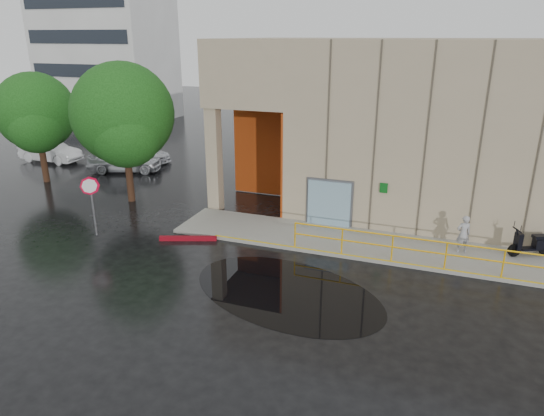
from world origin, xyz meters
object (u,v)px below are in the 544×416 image
at_px(person, 463,234).
at_px(tree_near, 124,118).
at_px(red_curb, 188,238).
at_px(car_c, 145,152).
at_px(stop_sign, 91,193).
at_px(tree_far, 36,115).
at_px(car_b, 50,152).
at_px(scooter, 533,237).
at_px(car_a, 125,160).

bearing_deg(person, tree_near, -26.97).
bearing_deg(red_curb, car_c, 130.54).
xyz_separation_m(stop_sign, tree_far, (-8.02, 5.56, 2.01)).
xyz_separation_m(stop_sign, car_c, (-5.52, 12.00, -1.31)).
bearing_deg(tree_near, car_b, 152.63).
distance_m(car_b, car_c, 6.35).
height_order(car_b, tree_far, tree_far).
relative_size(car_b, tree_far, 0.69).
relative_size(scooter, red_curb, 0.74).
distance_m(scooter, car_c, 24.23).
height_order(person, red_curb, person).
distance_m(car_a, tree_near, 7.19).
bearing_deg(red_curb, tree_near, 146.62).
bearing_deg(car_c, tree_far, 178.47).
xyz_separation_m(car_c, tree_near, (4.34, -7.72, 3.73)).
distance_m(red_curb, car_c, 14.66).
xyz_separation_m(person, car_a, (-19.88, 5.93, -0.14)).
distance_m(tree_near, tree_far, 6.96).
bearing_deg(stop_sign, car_c, 93.99).
height_order(scooter, car_c, scooter).
bearing_deg(person, car_b, -36.80).
height_order(scooter, red_curb, scooter).
bearing_deg(car_c, car_a, -151.92).
bearing_deg(scooter, tree_far, 151.47).
distance_m(person, red_curb, 11.06).
bearing_deg(car_c, scooter, -90.27).
bearing_deg(red_curb, stop_sign, -167.78).
xyz_separation_m(person, car_b, (-26.16, 6.34, -0.19)).
distance_m(scooter, red_curb, 13.58).
bearing_deg(stop_sign, tree_far, 124.54).
relative_size(person, car_b, 0.35).
bearing_deg(scooter, red_curb, 167.83).
xyz_separation_m(red_curb, car_b, (-15.39, 8.70, 0.62)).
bearing_deg(car_c, person, -93.71).
xyz_separation_m(scooter, car_b, (-28.64, 5.82, -0.22)).
bearing_deg(car_b, tree_near, -117.06).
relative_size(scooter, tree_far, 0.28).
bearing_deg(person, red_curb, -10.83).
xyz_separation_m(red_curb, tree_near, (-5.19, 3.42, 4.24)).
height_order(car_b, car_c, car_b).
bearing_deg(tree_far, car_c, 68.81).
distance_m(scooter, car_b, 29.22).
bearing_deg(tree_far, red_curb, -21.33).
relative_size(stop_sign, tree_far, 0.42).
height_order(car_a, car_c, car_a).
distance_m(scooter, tree_near, 18.76).
bearing_deg(scooter, car_c, 135.65).
distance_m(person, scooter, 2.53).
distance_m(red_curb, car_b, 17.68).
relative_size(scooter, car_b, 0.41).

